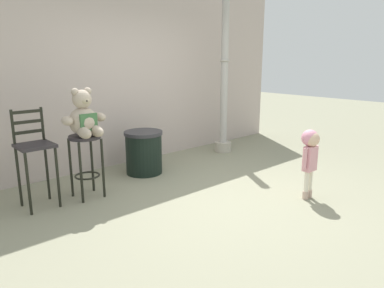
% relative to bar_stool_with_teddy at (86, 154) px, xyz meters
% --- Properties ---
extents(ground_plane, '(24.00, 24.00, 0.00)m').
position_rel_bar_stool_with_teddy_xyz_m(ground_plane, '(1.22, -1.18, -0.57)').
color(ground_plane, gray).
extents(building_wall, '(7.14, 0.30, 3.01)m').
position_rel_bar_stool_with_teddy_xyz_m(building_wall, '(1.22, 1.14, 0.94)').
color(building_wall, '#B9A8A0').
rests_on(building_wall, ground_plane).
extents(bar_stool_with_teddy, '(0.39, 0.39, 0.80)m').
position_rel_bar_stool_with_teddy_xyz_m(bar_stool_with_teddy, '(0.00, 0.00, 0.00)').
color(bar_stool_with_teddy, '#292428').
rests_on(bar_stool_with_teddy, ground_plane).
extents(teddy_bear, '(0.54, 0.49, 0.58)m').
position_rel_bar_stool_with_teddy_xyz_m(teddy_bear, '(-0.00, -0.03, 0.45)').
color(teddy_bear, '#B4A28E').
rests_on(teddy_bear, bar_stool_with_teddy).
extents(child_walking, '(0.28, 0.22, 0.88)m').
position_rel_bar_stool_with_teddy_xyz_m(child_walking, '(2.03, -1.89, 0.07)').
color(child_walking, '#C4A594').
rests_on(child_walking, ground_plane).
extents(trash_bin, '(0.58, 0.58, 0.65)m').
position_rel_bar_stool_with_teddy_xyz_m(trash_bin, '(1.09, 0.33, -0.24)').
color(trash_bin, black).
rests_on(trash_bin, ground_plane).
extents(lamppost, '(0.31, 0.31, 2.90)m').
position_rel_bar_stool_with_teddy_xyz_m(lamppost, '(2.94, 0.42, 0.59)').
color(lamppost, '#AAA393').
rests_on(lamppost, ground_plane).
extents(bar_chair_empty, '(0.39, 0.39, 1.16)m').
position_rel_bar_stool_with_teddy_xyz_m(bar_chair_empty, '(-0.57, 0.11, 0.10)').
color(bar_chair_empty, '#292428').
rests_on(bar_chair_empty, ground_plane).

